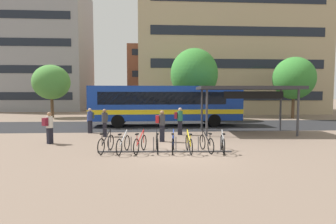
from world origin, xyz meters
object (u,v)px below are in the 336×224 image
(parked_bicycle_red_2, at_px, (140,144))
(commuter_maroon_pack_3, at_px, (49,126))
(city_bus, at_px, (166,104))
(parked_bicycle_black_0, at_px, (106,143))
(commuter_olive_pack_2, at_px, (105,121))
(commuter_olive_pack_1, at_px, (90,119))
(parked_bicycle_black_3, at_px, (157,143))
(transit_shelter, at_px, (247,89))
(street_tree_1, at_px, (51,82))
(commuter_maroon_pack_4, at_px, (179,119))
(street_tree_2, at_px, (194,74))
(parked_bicycle_yellow_5, at_px, (189,144))
(parked_bicycle_black_6, at_px, (206,143))
(parked_bicycle_silver_7, at_px, (223,144))
(parked_bicycle_blue_4, at_px, (173,143))
(street_tree_0, at_px, (294,78))
(parked_bicycle_silver_1, at_px, (123,144))
(commuter_red_pack_0, at_px, (161,124))

(parked_bicycle_red_2, bearing_deg, commuter_maroon_pack_3, 81.13)
(city_bus, height_order, parked_bicycle_red_2, city_bus)
(parked_bicycle_black_0, relative_size, commuter_olive_pack_2, 1.00)
(commuter_maroon_pack_3, bearing_deg, commuter_olive_pack_1, 15.14)
(parked_bicycle_black_3, height_order, commuter_olive_pack_2, commuter_olive_pack_2)
(parked_bicycle_black_3, xyz_separation_m, transit_shelter, (6.00, 5.31, 2.50))
(parked_bicycle_black_3, xyz_separation_m, street_tree_1, (-10.90, 17.59, 3.42))
(parked_bicycle_red_2, distance_m, commuter_olive_pack_2, 5.10)
(city_bus, xyz_separation_m, transit_shelter, (5.02, -4.46, 1.11))
(commuter_maroon_pack_4, bearing_deg, street_tree_2, 89.73)
(parked_bicycle_yellow_5, xyz_separation_m, parked_bicycle_black_6, (0.81, 0.12, 0.00))
(parked_bicycle_silver_7, height_order, street_tree_1, street_tree_1)
(city_bus, height_order, parked_bicycle_black_3, city_bus)
(parked_bicycle_blue_4, xyz_separation_m, parked_bicycle_yellow_5, (0.69, -0.16, 0.00))
(commuter_maroon_pack_4, relative_size, street_tree_1, 0.31)
(parked_bicycle_red_2, relative_size, parked_bicycle_yellow_5, 0.96)
(parked_bicycle_black_0, xyz_separation_m, street_tree_0, (16.86, 15.09, 3.80))
(parked_bicycle_red_2, height_order, commuter_maroon_pack_3, commuter_maroon_pack_3)
(parked_bicycle_black_6, relative_size, parked_bicycle_silver_7, 1.00)
(parked_bicycle_black_3, height_order, transit_shelter, transit_shelter)
(city_bus, bearing_deg, parked_bicycle_red_2, -100.87)
(commuter_olive_pack_2, height_order, commuter_maroon_pack_4, commuter_maroon_pack_4)
(commuter_olive_pack_1, bearing_deg, parked_bicycle_silver_1, 39.74)
(parked_bicycle_black_6, bearing_deg, city_bus, -2.47)
(commuter_maroon_pack_4, bearing_deg, commuter_red_pack_0, -104.08)
(parked_bicycle_blue_4, bearing_deg, commuter_maroon_pack_3, 76.45)
(parked_bicycle_blue_4, relative_size, commuter_red_pack_0, 1.01)
(parked_bicycle_black_6, bearing_deg, commuter_olive_pack_2, 39.66)
(transit_shelter, relative_size, commuter_olive_pack_2, 3.91)
(parked_bicycle_black_6, bearing_deg, street_tree_2, -16.59)
(parked_bicycle_yellow_5, relative_size, commuter_olive_pack_1, 1.05)
(parked_bicycle_red_2, height_order, street_tree_1, street_tree_1)
(parked_bicycle_red_2, xyz_separation_m, commuter_olive_pack_2, (-2.32, 4.51, 0.59))
(commuter_olive_pack_1, distance_m, commuter_olive_pack_2, 1.98)
(parked_bicycle_yellow_5, relative_size, commuter_maroon_pack_4, 1.00)
(street_tree_2, bearing_deg, parked_bicycle_black_0, -113.23)
(street_tree_1, bearing_deg, parked_bicycle_yellow_5, -55.36)
(parked_bicycle_silver_7, bearing_deg, parked_bicycle_silver_1, 97.74)
(commuter_red_pack_0, height_order, street_tree_0, street_tree_0)
(parked_bicycle_red_2, bearing_deg, parked_bicycle_silver_1, 109.49)
(street_tree_2, bearing_deg, parked_bicycle_silver_1, -110.34)
(parked_bicycle_silver_7, bearing_deg, transit_shelter, -19.26)
(city_bus, bearing_deg, parked_bicycle_black_0, -109.56)
(city_bus, height_order, commuter_maroon_pack_3, city_bus)
(commuter_maroon_pack_4, bearing_deg, parked_bicycle_blue_4, -85.50)
(parked_bicycle_silver_1, xyz_separation_m, street_tree_1, (-9.40, 17.68, 3.42))
(parked_bicycle_black_3, height_order, commuter_red_pack_0, commuter_red_pack_0)
(commuter_olive_pack_1, height_order, street_tree_0, street_tree_0)
(commuter_red_pack_0, xyz_separation_m, commuter_maroon_pack_4, (1.23, 2.32, 0.01))
(street_tree_1, bearing_deg, commuter_olive_pack_1, -60.25)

